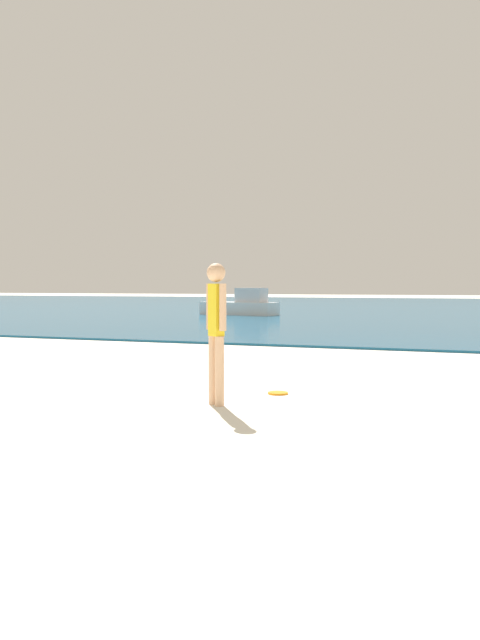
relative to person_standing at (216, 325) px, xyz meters
The scene contains 4 objects.
water 37.60m from the person_standing, 90.81° to the left, with size 160.00×60.00×0.06m, color #14567F.
person_standing is the anchor object (origin of this frame).
frisbee 1.51m from the person_standing, 66.12° to the left, with size 0.27×0.27×0.03m, color orange.
boat_far 23.45m from the person_standing, 109.92° to the left, with size 3.96×1.86×1.29m.
Camera 1 is at (3.64, -2.85, 1.47)m, focal length 36.74 mm.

